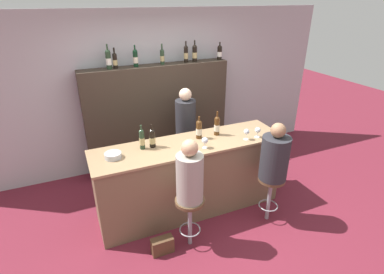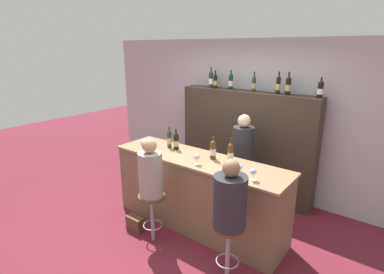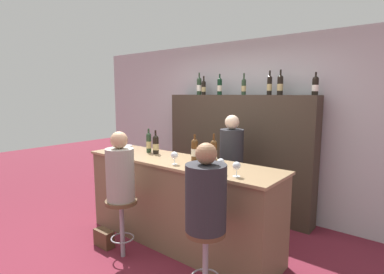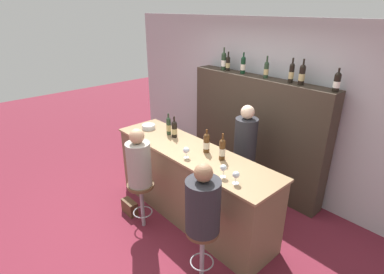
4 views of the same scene
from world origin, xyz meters
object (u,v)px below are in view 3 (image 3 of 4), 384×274
wine_bottle_counter_0 (149,142)px  wine_bottle_counter_2 (195,150)px  wine_bottle_backbar_2 (220,86)px  wine_bottle_backbar_3 (244,86)px  guest_seated_left (120,171)px  wine_glass_2 (237,166)px  wine_glass_1 (221,163)px  wine_bottle_counter_3 (214,152)px  metal_bowl (125,148)px  wine_bottle_backbar_6 (315,86)px  wine_bottle_backbar_5 (280,85)px  wine_glass_0 (174,156)px  wine_bottle_backbar_0 (199,86)px  bar_stool_right (205,246)px  wine_bottle_backbar_4 (269,85)px  guest_seated_right (206,194)px  bartender (231,176)px  wine_bottle_backbar_1 (204,87)px  wine_bottle_counter_1 (156,144)px  bar_stool_left (122,213)px  handbag (104,238)px

wine_bottle_counter_0 → wine_bottle_counter_2: bearing=-0.0°
wine_bottle_backbar_2 → wine_bottle_backbar_3: 0.42m
guest_seated_left → wine_glass_2: bearing=20.4°
wine_glass_1 → guest_seated_left: bearing=-156.4°
guest_seated_left → wine_bottle_backbar_3: bearing=79.1°
wine_bottle_counter_3 → metal_bowl: bearing=-176.3°
wine_glass_1 → wine_bottle_backbar_6: bearing=75.7°
wine_bottle_backbar_3 → wine_bottle_backbar_2: bearing=180.0°
wine_bottle_backbar_5 → wine_glass_0: size_ratio=2.37×
wine_bottle_backbar_0 → bar_stool_right: size_ratio=0.54×
wine_bottle_backbar_2 → wine_bottle_backbar_4: bearing=-0.0°
guest_seated_right → bartender: bartender is taller
wine_bottle_backbar_1 → wine_bottle_backbar_2: bearing=0.0°
wine_glass_1 → guest_seated_left: guest_seated_left is taller
wine_bottle_backbar_6 → wine_glass_0: (-0.99, -1.52, -0.77)m
wine_bottle_counter_1 → bar_stool_left: bearing=-74.8°
wine_bottle_counter_3 → wine_bottle_backbar_1: 1.78m
wine_bottle_backbar_2 → guest_seated_right: bearing=-59.0°
bar_stool_left → bartender: (0.53, 1.40, 0.20)m
wine_bottle_backbar_0 → wine_bottle_backbar_3: size_ratio=1.13×
bartender → handbag: bearing=-122.2°
wine_glass_0 → wine_bottle_counter_0: bearing=158.0°
wine_bottle_backbar_0 → metal_bowl: 1.60m
wine_glass_1 → bartender: (-0.47, 0.97, -0.43)m
wine_bottle_backbar_6 → wine_glass_0: 1.98m
wine_bottle_backbar_3 → guest_seated_right: bearing=-68.8°
wine_bottle_backbar_0 → wine_bottle_backbar_2: 0.40m
wine_bottle_backbar_4 → wine_glass_1: 1.73m
metal_bowl → wine_bottle_backbar_5: bearing=39.1°
wine_bottle_backbar_3 → guest_seated_left: wine_bottle_backbar_3 is taller
wine_glass_1 → wine_bottle_counter_0: bearing=167.7°
wine_bottle_backbar_0 → bar_stool_left: (0.44, -1.96, -1.42)m
wine_bottle_counter_2 → metal_bowl: size_ratio=1.57×
wine_bottle_backbar_6 → guest_seated_right: 2.19m
wine_bottle_backbar_1 → guest_seated_right: bearing=-52.9°
wine_bottle_counter_0 → wine_bottle_backbar_6: size_ratio=1.12×
wine_bottle_backbar_2 → wine_glass_0: size_ratio=2.24×
bar_stool_left → guest_seated_right: size_ratio=0.87×
guest_seated_left → wine_bottle_backbar_1: bearing=100.0°
wine_glass_1 → guest_seated_left: 1.10m
wine_bottle_counter_0 → wine_glass_1: bearing=-12.3°
wine_bottle_counter_0 → wine_bottle_counter_3: (1.04, 0.00, 0.00)m
wine_bottle_backbar_1 → wine_glass_2: wine_bottle_backbar_1 is taller
wine_bottle_backbar_2 → wine_glass_2: 2.10m
wine_bottle_counter_2 → bar_stool_right: (0.69, -0.73, -0.65)m
wine_glass_1 → guest_seated_right: size_ratio=0.20×
wine_bottle_backbar_5 → bar_stool_right: wine_bottle_backbar_5 is taller
metal_bowl → handbag: bearing=-61.0°
metal_bowl → guest_seated_left: (0.71, -0.63, -0.08)m
wine_bottle_counter_2 → wine_glass_2: 0.79m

